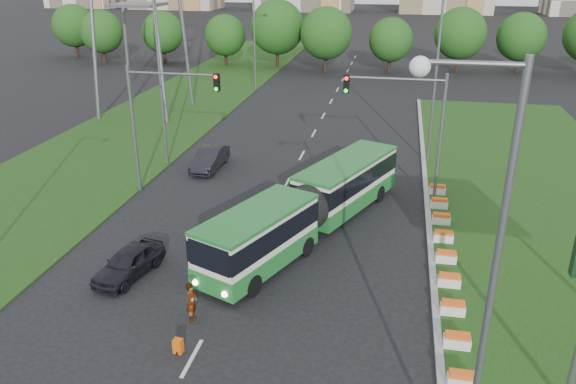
% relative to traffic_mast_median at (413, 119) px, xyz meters
% --- Properties ---
extents(ground, '(360.00, 360.00, 0.00)m').
position_rel_traffic_mast_median_xyz_m(ground, '(-4.78, -10.00, -5.35)').
color(ground, black).
rests_on(ground, ground).
extents(grass_median, '(14.00, 60.00, 0.15)m').
position_rel_traffic_mast_median_xyz_m(grass_median, '(8.22, -2.00, -5.27)').
color(grass_median, '#1A4012').
rests_on(grass_median, ground).
extents(median_kerb, '(0.30, 60.00, 0.18)m').
position_rel_traffic_mast_median_xyz_m(median_kerb, '(1.27, -2.00, -5.26)').
color(median_kerb, '#9C9C9C').
rests_on(median_kerb, ground).
extents(left_verge, '(12.00, 110.00, 0.10)m').
position_rel_traffic_mast_median_xyz_m(left_verge, '(-22.78, 15.00, -5.30)').
color(left_verge, '#1A4012').
rests_on(left_verge, ground).
extents(lane_markings, '(0.20, 100.00, 0.01)m').
position_rel_traffic_mast_median_xyz_m(lane_markings, '(-7.78, 10.00, -5.35)').
color(lane_markings, silver).
rests_on(lane_markings, ground).
extents(flower_planters, '(1.10, 20.30, 0.60)m').
position_rel_traffic_mast_median_xyz_m(flower_planters, '(1.92, -8.10, -4.90)').
color(flower_planters, white).
rests_on(flower_planters, grass_median).
extents(traffic_mast_median, '(5.76, 0.32, 8.00)m').
position_rel_traffic_mast_median_xyz_m(traffic_mast_median, '(0.00, 0.00, 0.00)').
color(traffic_mast_median, slate).
rests_on(traffic_mast_median, ground).
extents(traffic_mast_left, '(5.76, 0.32, 8.00)m').
position_rel_traffic_mast_median_xyz_m(traffic_mast_left, '(-15.16, -1.00, 0.00)').
color(traffic_mast_left, slate).
rests_on(traffic_mast_left, ground).
extents(street_lamps, '(36.00, 60.00, 12.00)m').
position_rel_traffic_mast_median_xyz_m(street_lamps, '(-7.78, 0.00, 0.65)').
color(street_lamps, slate).
rests_on(street_lamps, ground).
extents(tree_line, '(120.00, 8.00, 9.00)m').
position_rel_traffic_mast_median_xyz_m(tree_line, '(5.22, 45.00, -0.85)').
color(tree_line, '#174B14').
rests_on(tree_line, ground).
extents(articulated_bus, '(2.52, 16.15, 2.66)m').
position_rel_traffic_mast_median_xyz_m(articulated_bus, '(-5.36, -4.86, -3.72)').
color(articulated_bus, silver).
rests_on(articulated_bus, ground).
extents(car_left_near, '(2.44, 4.32, 1.39)m').
position_rel_traffic_mast_median_xyz_m(car_left_near, '(-12.70, -10.91, -4.66)').
color(car_left_near, black).
rests_on(car_left_near, ground).
extents(car_left_far, '(1.65, 4.56, 1.49)m').
position_rel_traffic_mast_median_xyz_m(car_left_far, '(-13.67, 3.85, -4.60)').
color(car_left_far, black).
rests_on(car_left_far, ground).
extents(pedestrian, '(0.45, 0.66, 1.74)m').
position_rel_traffic_mast_median_xyz_m(pedestrian, '(-8.58, -13.68, -4.48)').
color(pedestrian, gray).
rests_on(pedestrian, ground).
extents(shopping_trolley, '(0.34, 0.36, 0.58)m').
position_rel_traffic_mast_median_xyz_m(shopping_trolley, '(-8.39, -15.77, -5.06)').
color(shopping_trolley, '#D9590B').
rests_on(shopping_trolley, ground).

